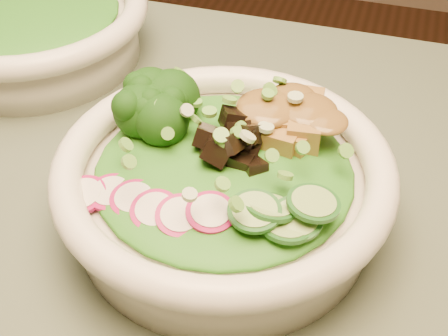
# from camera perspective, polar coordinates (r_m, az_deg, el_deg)

# --- Properties ---
(salad_bowl) EXTENTS (0.25, 0.25, 0.07)m
(salad_bowl) POSITION_cam_1_polar(r_m,az_deg,el_deg) (0.46, 0.00, -1.75)
(salad_bowl) COLOR white
(salad_bowl) RESTS_ON dining_table
(side_bowl) EXTENTS (0.24, 0.24, 0.07)m
(side_bowl) POSITION_cam_1_polar(r_m,az_deg,el_deg) (0.68, -17.23, 12.27)
(side_bowl) COLOR white
(side_bowl) RESTS_ON dining_table
(lettuce_bed) EXTENTS (0.19, 0.19, 0.02)m
(lettuce_bed) POSITION_cam_1_polar(r_m,az_deg,el_deg) (0.44, 0.00, 0.10)
(lettuce_bed) COLOR #1C6114
(lettuce_bed) RESTS_ON salad_bowl
(side_lettuce) EXTENTS (0.16, 0.16, 0.02)m
(side_lettuce) POSITION_cam_1_polar(r_m,az_deg,el_deg) (0.67, -17.55, 13.63)
(side_lettuce) COLOR #1C6114
(side_lettuce) RESTS_ON side_bowl
(broccoli_florets) EXTENTS (0.07, 0.06, 0.04)m
(broccoli_florets) POSITION_cam_1_polar(r_m,az_deg,el_deg) (0.47, -4.82, 4.77)
(broccoli_florets) COLOR black
(broccoli_florets) RESTS_ON salad_bowl
(radish_slices) EXTENTS (0.10, 0.04, 0.02)m
(radish_slices) POSITION_cam_1_polar(r_m,az_deg,el_deg) (0.41, -6.11, -3.47)
(radish_slices) COLOR #9D0C4C
(radish_slices) RESTS_ON salad_bowl
(cucumber_slices) EXTENTS (0.06, 0.06, 0.03)m
(cucumber_slices) POSITION_cam_1_polar(r_m,az_deg,el_deg) (0.40, 5.44, -3.09)
(cucumber_slices) COLOR #91BE69
(cucumber_slices) RESTS_ON salad_bowl
(mushroom_heap) EXTENTS (0.06, 0.06, 0.04)m
(mushroom_heap) POSITION_cam_1_polar(r_m,az_deg,el_deg) (0.44, 1.09, 1.92)
(mushroom_heap) COLOR black
(mushroom_heap) RESTS_ON salad_bowl
(tofu_cubes) EXTENTS (0.08, 0.06, 0.03)m
(tofu_cubes) POSITION_cam_1_polar(r_m,az_deg,el_deg) (0.47, 5.47, 4.07)
(tofu_cubes) COLOR olive
(tofu_cubes) RESTS_ON salad_bowl
(peanut_sauce) EXTENTS (0.06, 0.05, 0.01)m
(peanut_sauce) POSITION_cam_1_polar(r_m,az_deg,el_deg) (0.46, 5.56, 5.24)
(peanut_sauce) COLOR brown
(peanut_sauce) RESTS_ON tofu_cubes
(scallion_garnish) EXTENTS (0.18, 0.18, 0.02)m
(scallion_garnish) POSITION_cam_1_polar(r_m,az_deg,el_deg) (0.43, 0.00, 2.23)
(scallion_garnish) COLOR #60A339
(scallion_garnish) RESTS_ON salad_bowl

